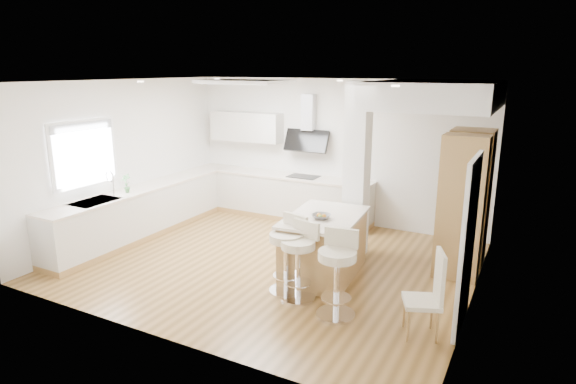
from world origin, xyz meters
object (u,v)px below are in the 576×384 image
Objects in this scene: bar_stool_b at (299,257)px; peninsula at (324,245)px; dining_chair at (431,291)px; bar_stool_c at (337,269)px; bar_stool_a at (288,250)px.

peninsula is at bearing 103.61° from bar_stool_b.
dining_chair is at bearing -34.84° from peninsula.
bar_stool_b is 1.01× the size of dining_chair.
bar_stool_c reaches higher than peninsula.
bar_stool_a is at bearing 150.55° from dining_chair.
peninsula is at bearing 128.12° from dining_chair.
bar_stool_c reaches higher than bar_stool_b.
bar_stool_a is (-0.21, -0.75, 0.14)m from peninsula.
bar_stool_a reaches higher than bar_stool_b.
bar_stool_c is (0.62, -0.19, 0.02)m from bar_stool_b.
peninsula is 1.23m from bar_stool_c.
peninsula is 2.01m from dining_chair.
bar_stool_b is (0.23, -0.11, -0.02)m from bar_stool_a.
peninsula is 1.47× the size of bar_stool_a.
bar_stool_a is at bearing 167.01° from bar_stool_b.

